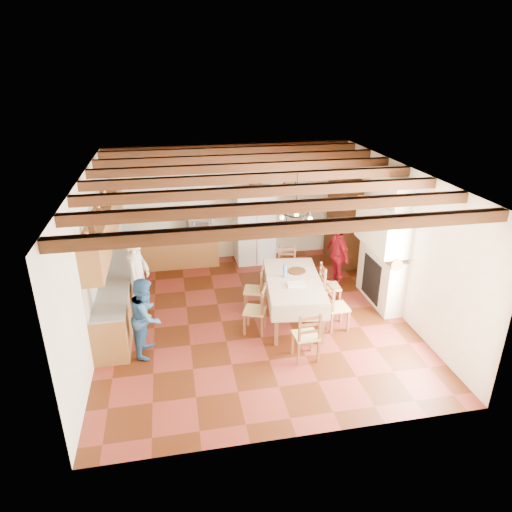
{
  "coord_description": "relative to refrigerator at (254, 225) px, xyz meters",
  "views": [
    {
      "loc": [
        -1.48,
        -7.92,
        4.87
      ],
      "look_at": [
        0.1,
        0.3,
        1.25
      ],
      "focal_mm": 32.0,
      "sensor_mm": 36.0,
      "label": 1
    }
  ],
  "objects": [
    {
      "name": "hutch",
      "position": [
        2.2,
        -0.51,
        0.15
      ],
      "size": [
        0.54,
        1.25,
        2.25
      ],
      "primitive_type": null,
      "rotation": [
        0.0,
        0.0,
        0.02
      ],
      "color": "#3C1E12",
      "rests_on": "floor"
    },
    {
      "name": "chair_left_far",
      "position": [
        -0.49,
        -2.57,
        -0.49
      ],
      "size": [
        0.5,
        0.52,
        0.96
      ],
      "primitive_type": null,
      "rotation": [
        0.0,
        0.0,
        -1.86
      ],
      "color": "brown",
      "rests_on": "floor"
    },
    {
      "name": "ceiling",
      "position": [
        -0.55,
        -2.92,
        2.04
      ],
      "size": [
        6.0,
        6.5,
        0.02
      ],
      "primitive_type": "cube",
      "color": "silver",
      "rests_on": "ground"
    },
    {
      "name": "chair_right_near",
      "position": [
        0.97,
        -3.57,
        -0.49
      ],
      "size": [
        0.41,
        0.43,
        0.96
      ],
      "primitive_type": null,
      "rotation": [
        0.0,
        0.0,
        1.59
      ],
      "color": "brown",
      "rests_on": "floor"
    },
    {
      "name": "backsplash_left",
      "position": [
        -3.54,
        -1.87,
        0.23
      ],
      "size": [
        0.03,
        4.3,
        0.6
      ],
      "primitive_type": "cube",
      "color": "beige",
      "rests_on": "ground"
    },
    {
      "name": "ceiling_beams",
      "position": [
        -0.55,
        -2.92,
        1.94
      ],
      "size": [
        6.0,
        6.3,
        0.16
      ],
      "primitive_type": null,
      "color": "#36200B",
      "rests_on": "ground"
    },
    {
      "name": "countertop_back",
      "position": [
        -2.1,
        0.03,
        -0.09
      ],
      "size": [
        2.34,
        0.62,
        0.04
      ],
      "primitive_type": "cube",
      "color": "slate",
      "rests_on": "lower_cabinets_back"
    },
    {
      "name": "countertop_left",
      "position": [
        -3.25,
        -1.87,
        -0.09
      ],
      "size": [
        0.62,
        4.3,
        0.04
      ],
      "primitive_type": "cube",
      "color": "slate",
      "rests_on": "lower_cabinets_left"
    },
    {
      "name": "floor",
      "position": [
        -0.55,
        -2.92,
        -0.98
      ],
      "size": [
        6.0,
        6.5,
        0.02
      ],
      "primitive_type": "cube",
      "color": "#451C0A",
      "rests_on": "ground"
    },
    {
      "name": "wall_front",
      "position": [
        -0.55,
        -6.18,
        0.53
      ],
      "size": [
        6.0,
        0.02,
        3.0
      ],
      "primitive_type": "cube",
      "color": "beige",
      "rests_on": "ground"
    },
    {
      "name": "wall_picture",
      "position": [
        1.0,
        0.31,
        0.88
      ],
      "size": [
        0.34,
        0.03,
        0.42
      ],
      "primitive_type": "cube",
      "color": "black",
      "rests_on": "ground"
    },
    {
      "name": "person_woman_red",
      "position": [
        1.6,
        -1.77,
        -0.22
      ],
      "size": [
        0.52,
        0.93,
        1.5
      ],
      "primitive_type": "imported",
      "rotation": [
        0.0,
        0.0,
        -1.38
      ],
      "color": "maroon",
      "rests_on": "floor"
    },
    {
      "name": "chandelier",
      "position": [
        0.22,
        -3.08,
        1.28
      ],
      "size": [
        0.47,
        0.47,
        0.03
      ],
      "primitive_type": "torus",
      "color": "black",
      "rests_on": "ground"
    },
    {
      "name": "person_woman_blue",
      "position": [
        -2.62,
        -3.68,
        -0.24
      ],
      "size": [
        0.68,
        0.8,
        1.46
      ],
      "primitive_type": "imported",
      "rotation": [
        0.0,
        0.0,
        1.37
      ],
      "color": "#2C588D",
      "rests_on": "floor"
    },
    {
      "name": "microwave",
      "position": [
        -1.39,
        0.03,
        0.09
      ],
      "size": [
        0.6,
        0.44,
        0.31
      ],
      "primitive_type": "imported",
      "rotation": [
        0.0,
        0.0,
        0.12
      ],
      "color": "silver",
      "rests_on": "countertop_back"
    },
    {
      "name": "chair_right_far",
      "position": [
        1.12,
        -2.71,
        -0.49
      ],
      "size": [
        0.43,
        0.44,
        0.96
      ],
      "primitive_type": null,
      "rotation": [
        0.0,
        0.0,
        1.51
      ],
      "color": "brown",
      "rests_on": "floor"
    },
    {
      "name": "wall_back",
      "position": [
        -0.55,
        0.34,
        0.53
      ],
      "size": [
        6.0,
        0.02,
        3.0
      ],
      "primitive_type": "cube",
      "color": "beige",
      "rests_on": "ground"
    },
    {
      "name": "fireplace",
      "position": [
        2.17,
        -2.72,
        0.43
      ],
      "size": [
        0.56,
        1.6,
        2.8
      ],
      "primitive_type": null,
      "color": "beige",
      "rests_on": "ground"
    },
    {
      "name": "lower_cabinets_back",
      "position": [
        -2.1,
        0.03,
        -0.54
      ],
      "size": [
        2.3,
        0.6,
        0.86
      ],
      "primitive_type": "cube",
      "color": "brown",
      "rests_on": "ground"
    },
    {
      "name": "chair_end_near",
      "position": [
        0.09,
        -4.4,
        -0.49
      ],
      "size": [
        0.44,
        0.42,
        0.96
      ],
      "primitive_type": null,
      "rotation": [
        0.0,
        0.0,
        3.19
      ],
      "color": "brown",
      "rests_on": "floor"
    },
    {
      "name": "wall_left",
      "position": [
        -3.56,
        -2.92,
        0.53
      ],
      "size": [
        0.02,
        6.5,
        3.0
      ],
      "primitive_type": "cube",
      "color": "beige",
      "rests_on": "ground"
    },
    {
      "name": "upper_cabinets",
      "position": [
        -3.38,
        -1.87,
        0.88
      ],
      "size": [
        0.35,
        4.2,
        0.7
      ],
      "primitive_type": "cube",
      "color": "brown",
      "rests_on": "ground"
    },
    {
      "name": "fridge_vase",
      "position": [
        0.04,
        0.0,
        1.14
      ],
      "size": [
        0.37,
        0.37,
        0.34
      ],
      "primitive_type": "imported",
      "rotation": [
        0.0,
        0.0,
        -0.15
      ],
      "color": "#3C1E12",
      "rests_on": "refrigerator"
    },
    {
      "name": "dining_table",
      "position": [
        0.22,
        -3.08,
        -0.16
      ],
      "size": [
        1.31,
        2.17,
        0.89
      ],
      "rotation": [
        0.0,
        0.0,
        -0.13
      ],
      "color": "beige",
      "rests_on": "floor"
    },
    {
      "name": "lower_cabinets_left",
      "position": [
        -3.25,
        -1.87,
        -0.54
      ],
      "size": [
        0.6,
        4.3,
        0.86
      ],
      "primitive_type": "cube",
      "color": "brown",
      "rests_on": "ground"
    },
    {
      "name": "person_man",
      "position": [
        -2.78,
        -2.57,
        -0.04
      ],
      "size": [
        0.61,
        0.78,
        1.86
      ],
      "primitive_type": "imported",
      "rotation": [
        0.0,
        0.0,
        1.29
      ],
      "color": "silver",
      "rests_on": "floor"
    },
    {
      "name": "backsplash_back",
      "position": [
        -2.1,
        0.32,
        0.23
      ],
      "size": [
        2.3,
        0.03,
        0.6
      ],
      "primitive_type": "cube",
      "color": "beige",
      "rests_on": "ground"
    },
    {
      "name": "chair_left_near",
      "position": [
        -0.62,
        -3.39,
        -0.49
      ],
      "size": [
        0.52,
        0.54,
        0.96
      ],
      "primitive_type": null,
      "rotation": [
        0.0,
        0.0,
        -1.94
      ],
      "color": "brown",
      "rests_on": "floor"
    },
    {
      "name": "chair_end_far",
      "position": [
        0.44,
        -1.73,
        -0.49
      ],
      "size": [
        0.49,
        0.47,
        0.96
      ],
      "primitive_type": null,
      "rotation": [
        0.0,
        0.0,
        -0.18
      ],
      "color": "brown",
      "rests_on": "floor"
    },
    {
      "name": "wall_right",
      "position": [
        2.46,
        -2.92,
        0.53
      ],
      "size": [
        0.02,
        6.5,
        3.0
      ],
      "primitive_type": "cube",
      "color": "beige",
      "rests_on": "ground"
    },
    {
      "name": "refrigerator",
      "position": [
        0.0,
        0.0,
        0.0
      ],
      "size": [
        0.99,
        0.83,
        1.94
      ],
      "primitive_type": "cube",
      "rotation": [
        0.0,
        0.0,
        0.03
      ],
      "color": "silver",
      "rests_on": "floor"
    }
  ]
}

